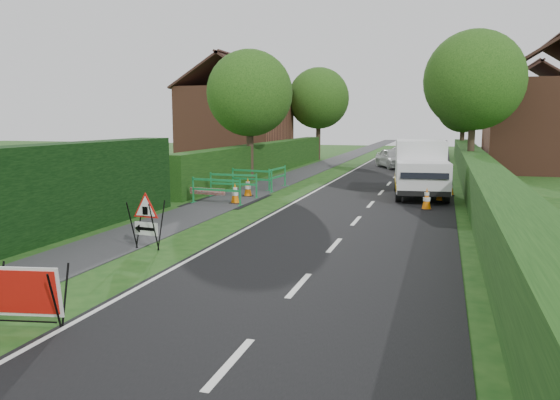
# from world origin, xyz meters

# --- Properties ---
(ground) EXTENTS (120.00, 120.00, 0.00)m
(ground) POSITION_xyz_m (0.00, 0.00, 0.00)
(ground) COLOR #184313
(ground) RESTS_ON ground
(road_surface) EXTENTS (6.00, 90.00, 0.02)m
(road_surface) POSITION_xyz_m (2.50, 35.00, 0.00)
(road_surface) COLOR black
(road_surface) RESTS_ON ground
(footpath) EXTENTS (2.00, 90.00, 0.02)m
(footpath) POSITION_xyz_m (-3.00, 35.00, 0.01)
(footpath) COLOR #2D2D30
(footpath) RESTS_ON ground
(hedge_west_far) EXTENTS (1.00, 24.00, 1.80)m
(hedge_west_far) POSITION_xyz_m (-5.00, 22.00, 0.00)
(hedge_west_far) COLOR #14380F
(hedge_west_far) RESTS_ON ground
(hedge_east) EXTENTS (1.20, 50.00, 1.50)m
(hedge_east) POSITION_xyz_m (6.50, 16.00, 0.00)
(hedge_east) COLOR #14380F
(hedge_east) RESTS_ON ground
(house_west) EXTENTS (7.50, 7.40, 7.88)m
(house_west) POSITION_xyz_m (-10.00, 30.00, 2.90)
(house_west) COLOR brown
(house_west) RESTS_ON ground
(house_east_a) EXTENTS (7.50, 7.40, 7.88)m
(house_east_a) POSITION_xyz_m (11.00, 28.00, 2.90)
(house_east_a) COLOR brown
(house_east_a) RESTS_ON ground
(house_east_b) EXTENTS (7.50, 7.40, 7.88)m
(house_east_b) POSITION_xyz_m (12.00, 42.00, 2.90)
(house_east_b) COLOR brown
(house_east_b) RESTS_ON ground
(tree_nw) EXTENTS (4.40, 4.40, 6.70)m
(tree_nw) POSITION_xyz_m (-4.60, 18.00, 4.48)
(tree_nw) COLOR #2D2116
(tree_nw) RESTS_ON ground
(tree_ne) EXTENTS (5.20, 5.20, 7.79)m
(tree_ne) POSITION_xyz_m (6.40, 22.00, 5.17)
(tree_ne) COLOR #2D2116
(tree_ne) RESTS_ON ground
(tree_fw) EXTENTS (4.80, 4.80, 7.24)m
(tree_fw) POSITION_xyz_m (-4.60, 34.00, 4.83)
(tree_fw) COLOR #2D2116
(tree_fw) RESTS_ON ground
(tree_fe) EXTENTS (4.20, 4.20, 6.33)m
(tree_fe) POSITION_xyz_m (6.40, 38.00, 4.22)
(tree_fe) COLOR #2D2116
(tree_fe) RESTS_ON ground
(red_rect_sign) EXTENTS (1.20, 0.86, 0.94)m
(red_rect_sign) POSITION_xyz_m (-0.94, -2.19, 0.54)
(red_rect_sign) COLOR black
(red_rect_sign) RESTS_ON ground
(triangle_sign) EXTENTS (0.89, 0.89, 1.18)m
(triangle_sign) POSITION_xyz_m (-1.81, 2.76, 0.82)
(triangle_sign) COLOR black
(triangle_sign) RESTS_ON ground
(works_van) EXTENTS (2.45, 5.20, 2.29)m
(works_van) POSITION_xyz_m (4.14, 14.36, 1.22)
(works_van) COLOR silver
(works_van) RESTS_ON ground
(traffic_cone_0) EXTENTS (0.38, 0.38, 0.79)m
(traffic_cone_0) POSITION_xyz_m (4.52, 10.95, 0.39)
(traffic_cone_0) COLOR black
(traffic_cone_0) RESTS_ON ground
(traffic_cone_1) EXTENTS (0.38, 0.38, 0.79)m
(traffic_cone_1) POSITION_xyz_m (4.97, 13.22, 0.39)
(traffic_cone_1) COLOR black
(traffic_cone_1) RESTS_ON ground
(traffic_cone_2) EXTENTS (0.38, 0.38, 0.79)m
(traffic_cone_2) POSITION_xyz_m (5.34, 15.02, 0.39)
(traffic_cone_2) COLOR black
(traffic_cone_2) RESTS_ON ground
(traffic_cone_3) EXTENTS (0.38, 0.38, 0.79)m
(traffic_cone_3) POSITION_xyz_m (-2.46, 10.36, 0.39)
(traffic_cone_3) COLOR black
(traffic_cone_3) RESTS_ON ground
(traffic_cone_4) EXTENTS (0.38, 0.38, 0.79)m
(traffic_cone_4) POSITION_xyz_m (-2.66, 12.33, 0.39)
(traffic_cone_4) COLOR black
(traffic_cone_4) RESTS_ON ground
(ped_barrier_0) EXTENTS (2.09, 0.58, 1.00)m
(ped_barrier_0) POSITION_xyz_m (-3.05, 9.94, 0.63)
(ped_barrier_0) COLOR #17803E
(ped_barrier_0) RESTS_ON ground
(ped_barrier_1) EXTENTS (2.06, 0.36, 1.00)m
(ped_barrier_1) POSITION_xyz_m (-3.14, 11.91, 0.63)
(ped_barrier_1) COLOR #17803E
(ped_barrier_1) RESTS_ON ground
(ped_barrier_2) EXTENTS (2.09, 0.76, 1.00)m
(ped_barrier_2) POSITION_xyz_m (-3.05, 13.89, 0.63)
(ped_barrier_2) COLOR #17803E
(ped_barrier_2) RESTS_ON ground
(ped_barrier_3) EXTENTS (0.50, 2.08, 1.00)m
(ped_barrier_3) POSITION_xyz_m (-2.24, 15.13, 0.63)
(ped_barrier_3) COLOR #17803E
(ped_barrier_3) RESTS_ON ground
(redwhite_plank) EXTENTS (1.50, 0.17, 0.25)m
(redwhite_plank) POSITION_xyz_m (-3.51, 10.17, 0.00)
(redwhite_plank) COLOR red
(redwhite_plank) RESTS_ON ground
(hatchback_car) EXTENTS (2.94, 4.11, 1.30)m
(hatchback_car) POSITION_xyz_m (1.84, 27.93, 0.65)
(hatchback_car) COLOR silver
(hatchback_car) RESTS_ON ground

